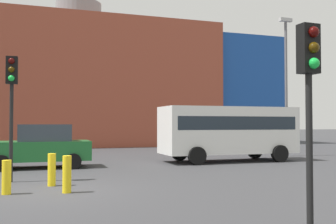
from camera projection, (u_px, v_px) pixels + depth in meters
ground_plane at (52, 191)px, 11.11m from camera, size 200.00×200.00×0.00m
building_backdrop at (78, 86)px, 35.53m from camera, size 36.65×10.38×12.67m
parked_car_2 at (40, 146)px, 17.03m from camera, size 4.29×2.11×1.86m
white_bus at (228, 129)px, 20.02m from camera, size 6.80×2.62×2.72m
traffic_light_near_right at (310, 78)px, 7.18m from camera, size 0.37×0.37×3.69m
traffic_light_island at (12, 90)px, 12.94m from camera, size 0.37×0.37×4.08m
bollard_yellow_0 at (52, 170)px, 12.08m from camera, size 0.24×0.24×0.98m
bollard_yellow_1 at (7, 177)px, 10.64m from camera, size 0.24×0.24×0.91m
bollard_yellow_2 at (67, 174)px, 10.88m from camera, size 0.24×0.24×1.01m
street_lamp at (286, 78)px, 23.33m from camera, size 0.80×0.24×8.11m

